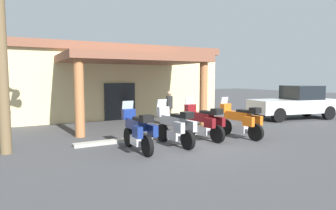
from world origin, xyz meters
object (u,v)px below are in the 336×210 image
at_px(pickup_truck_white, 296,103).
at_px(pedestrian, 169,105).
at_px(motel_building, 106,81).
at_px(motorcycle_blue, 138,130).
at_px(motorcycle_maroon, 203,122).
at_px(motorcycle_orange, 240,121).
at_px(motorcycle_silver, 175,126).

bearing_deg(pickup_truck_white, pedestrian, -178.80).
relative_size(motel_building, pickup_truck_white, 2.57).
distance_m(pedestrian, pickup_truck_white, 7.81).
xyz_separation_m(motorcycle_blue, pickup_truck_white, (11.16, 2.37, 0.24)).
relative_size(motorcycle_maroon, motorcycle_orange, 1.00).
bearing_deg(pedestrian, pickup_truck_white, 39.53).
bearing_deg(pickup_truck_white, motel_building, 153.10).
bearing_deg(motorcycle_blue, motel_building, -11.63).
height_order(motorcycle_blue, motorcycle_orange, same).
height_order(motorcycle_blue, pedestrian, pedestrian).
xyz_separation_m(motel_building, pedestrian, (1.33, -5.87, -1.20)).
bearing_deg(motorcycle_blue, pickup_truck_white, -77.07).
bearing_deg(pickup_truck_white, motorcycle_maroon, -153.62).
height_order(motel_building, pickup_truck_white, motel_building).
xyz_separation_m(motel_building, motorcycle_orange, (2.27, -9.88, -1.53)).
bearing_deg(motorcycle_blue, motorcycle_maroon, -81.64).
bearing_deg(motorcycle_maroon, motorcycle_silver, 94.41).
bearing_deg(pedestrian, motorcycle_orange, -25.61).
xyz_separation_m(motorcycle_blue, motorcycle_orange, (4.46, -0.07, 0.00)).
height_order(motel_building, motorcycle_silver, motel_building).
bearing_deg(motel_building, pickup_truck_white, -37.79).
xyz_separation_m(motorcycle_blue, pedestrian, (3.51, 3.94, 0.32)).
relative_size(pedestrian, pickup_truck_white, 0.32).
bearing_deg(motorcycle_orange, motorcycle_blue, 81.66).
distance_m(motel_building, pickup_truck_white, 11.73).
relative_size(motorcycle_silver, pickup_truck_white, 0.40).
bearing_deg(motorcycle_orange, motorcycle_silver, 79.51).
xyz_separation_m(pedestrian, pickup_truck_white, (7.65, -1.56, -0.09)).
bearing_deg(pedestrian, motorcycle_blue, -80.63).
bearing_deg(motorcycle_silver, motorcycle_orange, -97.22).
bearing_deg(motorcycle_orange, motel_building, 5.54).
relative_size(motel_building, motorcycle_silver, 6.36).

